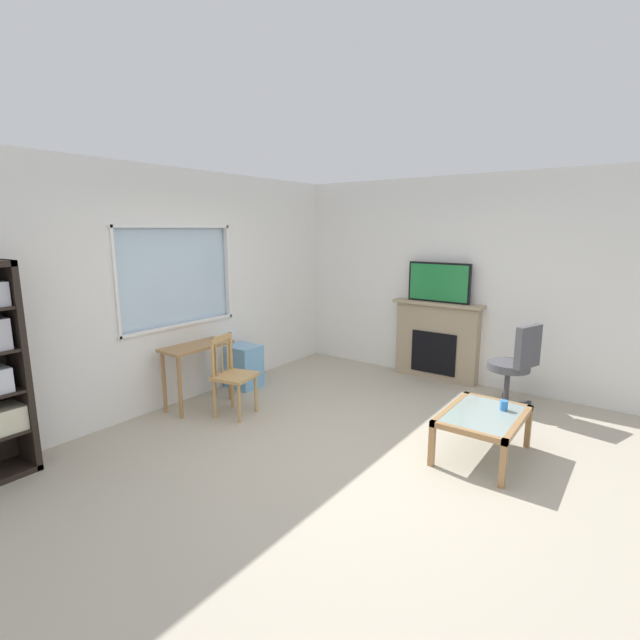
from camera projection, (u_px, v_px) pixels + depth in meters
name	position (u px, v px, depth m)	size (l,w,h in m)	color
ground	(347.00, 457.00, 4.24)	(6.43, 5.87, 0.02)	#B2A893
wall_back_with_window	(173.00, 290.00, 5.39)	(5.43, 0.15, 2.74)	white
wall_right	(461.00, 281.00, 6.17)	(0.12, 5.07, 2.74)	white
desk_under_window	(197.00, 357.00, 5.34)	(0.83, 0.38, 0.74)	#A37547
wooden_chair	(232.00, 375.00, 5.11)	(0.50, 0.48, 0.90)	tan
plastic_drawer_unit	(244.00, 366.00, 6.06)	(0.35, 0.40, 0.56)	#72ADDB
fireplace	(436.00, 340.00, 6.34)	(0.26, 1.24, 1.08)	tan
tv	(439.00, 282.00, 6.17)	(0.06, 0.85, 0.53)	black
office_chair	(516.00, 362.00, 5.29)	(0.58, 0.62, 1.00)	#4C4C51
coffee_table	(483.00, 419.00, 4.18)	(0.92, 0.65, 0.42)	#8C9E99
sippy_cup	(504.00, 405.00, 4.23)	(0.07, 0.07, 0.09)	#337FD6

